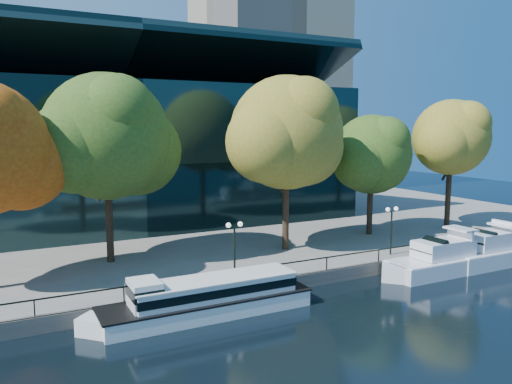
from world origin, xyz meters
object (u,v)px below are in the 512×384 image
tree_5 (453,139)px  lamp_1 (234,237)px  cruiser_near (443,260)px  tour_boat (203,297)px  tree_4 (373,156)px  tree_2 (109,139)px  tree_3 (289,135)px  lamp_2 (392,219)px  cruiser_far (490,251)px

tree_5 → lamp_1: (-27.76, -5.92, -6.34)m
cruiser_near → tour_boat: bearing=179.1°
tour_boat → tree_4: bearing=25.0°
tour_boat → tree_2: bearing=104.9°
tree_2 → tree_3: bearing=-11.0°
tree_2 → lamp_1: tree_2 is taller
lamp_1 → tree_4: bearing=21.3°
tour_boat → tree_5: (31.38, 9.03, 9.15)m
tree_5 → lamp_2: (-13.41, -5.92, -6.34)m
tree_2 → tree_5: tree_2 is taller
tree_2 → lamp_1: (6.68, -8.39, -6.66)m
cruiser_far → tree_4: size_ratio=0.94×
tour_boat → tree_3: size_ratio=0.97×
cruiser_near → tree_2: bearing=153.3°
lamp_1 → cruiser_near: bearing=-11.5°
tour_boat → tree_4: tree_4 is taller
tree_3 → tree_4: bearing=8.2°
tree_3 → lamp_1: tree_3 is taller
tour_boat → tree_2: (-3.06, 11.50, 9.47)m
lamp_2 → lamp_1: bearing=180.0°
cruiser_near → tree_2: 27.95m
lamp_1 → tree_3: bearing=36.0°
tree_3 → lamp_2: (6.64, -5.60, -6.91)m
tree_4 → cruiser_far: bearing=-69.7°
cruiser_far → lamp_1: size_ratio=2.74×
cruiser_near → tree_5: 17.13m
cruiser_far → tree_5: (5.57, 9.45, 9.18)m
tree_3 → cruiser_far: bearing=-32.2°
cruiser_far → tree_4: bearing=110.3°
tour_boat → tree_4: (21.87, 10.22, 7.58)m
cruiser_far → tree_2: (-28.87, 11.92, 9.50)m
tree_3 → tree_4: 10.86m
tree_4 → lamp_1: tree_4 is taller
tree_4 → tour_boat: bearing=-155.0°
tree_4 → lamp_1: bearing=-158.7°
cruiser_near → tree_2: (-23.45, 11.81, 9.56)m
tree_5 → lamp_1: size_ratio=3.33×
cruiser_near → lamp_2: bearing=125.3°
cruiser_near → tree_2: size_ratio=0.82×
tree_3 → lamp_1: (-7.72, -5.60, -6.91)m
tree_2 → tree_5: 34.53m
tour_boat → cruiser_near: 20.40m
tree_4 → cruiser_near: bearing=-98.0°
tour_boat → tree_5: size_ratio=1.08×
tree_4 → tree_5: bearing=-7.1°
tree_4 → tree_5: tree_5 is taller
tree_2 → lamp_2: 23.61m
tree_5 → lamp_2: size_ratio=3.33×
tour_boat → tree_2: size_ratio=0.99×
cruiser_near → tree_3: 16.11m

